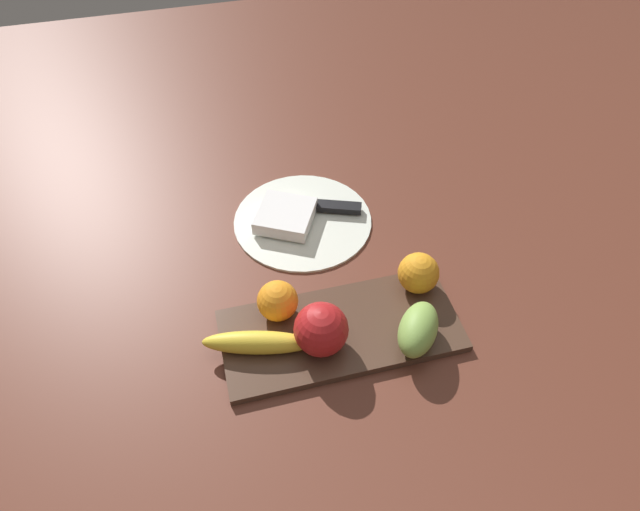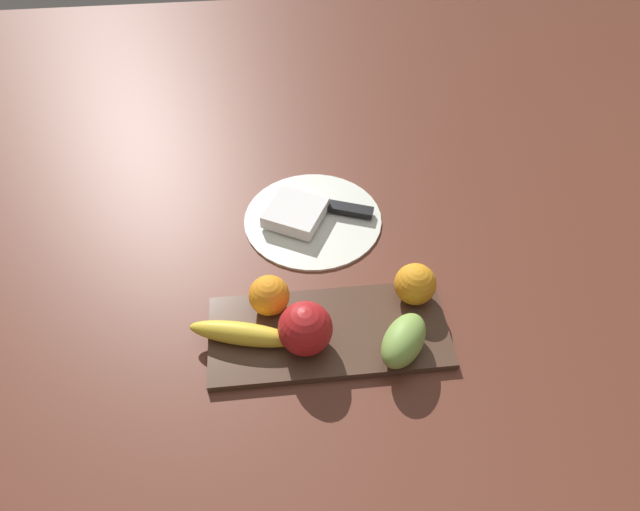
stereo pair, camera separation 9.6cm
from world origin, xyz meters
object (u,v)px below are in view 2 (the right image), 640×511
at_px(fruit_tray, 329,332).
at_px(apple, 305,328).
at_px(dinner_plate, 313,218).
at_px(folded_napkin, 295,213).
at_px(grape_bunch, 404,341).
at_px(orange_near_apple, 269,295).
at_px(banana, 243,334).
at_px(orange_near_banana, 415,284).
at_px(knife, 341,208).

relative_size(fruit_tray, apple, 4.54).
relative_size(dinner_plate, folded_napkin, 2.63).
bearing_deg(grape_bunch, orange_near_apple, -27.94).
bearing_deg(banana, orange_near_banana, 26.43).
distance_m(banana, folded_napkin, 0.29).
relative_size(orange_near_banana, knife, 0.38).
height_order(orange_near_apple, folded_napkin, orange_near_apple).
relative_size(orange_near_banana, dinner_plate, 0.26).
bearing_deg(apple, dinner_plate, -97.57).
xyz_separation_m(apple, knife, (-0.09, -0.30, -0.04)).
bearing_deg(dinner_plate, folded_napkin, 0.00).
bearing_deg(folded_napkin, orange_near_banana, 129.90).
bearing_deg(grape_bunch, folded_napkin, -66.16).
height_order(fruit_tray, orange_near_apple, orange_near_apple).
bearing_deg(fruit_tray, folded_napkin, -82.97).
xyz_separation_m(orange_near_apple, orange_near_banana, (-0.23, 0.00, 0.00)).
bearing_deg(knife, dinner_plate, 32.15).
distance_m(apple, orange_near_apple, 0.09).
bearing_deg(grape_bunch, knife, -81.10).
bearing_deg(banana, fruit_tray, 17.55).
distance_m(orange_near_banana, folded_napkin, 0.28).
relative_size(fruit_tray, knife, 2.12).
bearing_deg(dinner_plate, grape_bunch, 108.70).
relative_size(grape_bunch, folded_napkin, 1.02).
distance_m(orange_near_apple, dinner_plate, 0.23).
bearing_deg(knife, fruit_tray, 98.97).
distance_m(orange_near_apple, folded_napkin, 0.22).
bearing_deg(fruit_tray, banana, 2.64).
height_order(orange_near_apple, orange_near_banana, orange_near_banana).
height_order(folded_napkin, knife, folded_napkin).
height_order(fruit_tray, banana, banana).
height_order(banana, orange_near_banana, orange_near_banana).
bearing_deg(orange_near_banana, grape_bunch, 68.96).
xyz_separation_m(banana, knife, (-0.19, -0.28, -0.02)).
bearing_deg(folded_napkin, orange_near_apple, 74.96).
distance_m(apple, banana, 0.10).
bearing_deg(grape_bunch, orange_near_banana, -111.04).
bearing_deg(orange_near_banana, folded_napkin, -50.10).
height_order(orange_near_banana, knife, orange_near_banana).
height_order(banana, folded_napkin, banana).
relative_size(grape_bunch, knife, 0.57).
xyz_separation_m(orange_near_banana, knife, (0.09, -0.22, -0.03)).
distance_m(banana, orange_near_banana, 0.28).
height_order(fruit_tray, orange_near_banana, orange_near_banana).
distance_m(orange_near_banana, knife, 0.24).
bearing_deg(folded_napkin, banana, 69.54).
xyz_separation_m(orange_near_apple, knife, (-0.14, -0.22, -0.03)).
bearing_deg(orange_near_banana, dinner_plate, -55.65).
bearing_deg(knife, folded_napkin, 27.85).
height_order(banana, knife, banana).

